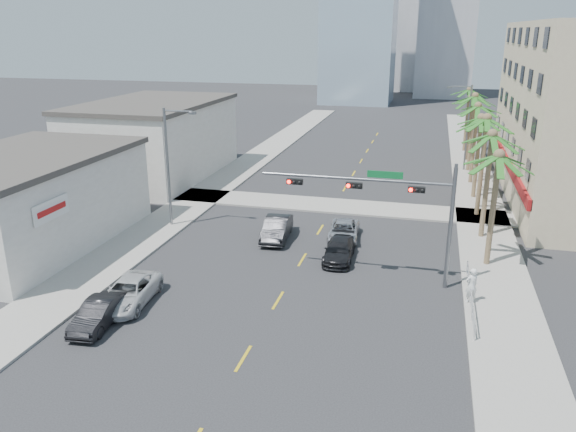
% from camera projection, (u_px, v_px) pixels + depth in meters
% --- Properties ---
extents(ground, '(260.00, 260.00, 0.00)m').
position_uv_depth(ground, '(256.00, 337.00, 27.53)').
color(ground, '#262628').
rests_on(ground, ground).
extents(sidewalk_right, '(4.00, 120.00, 0.15)m').
position_uv_depth(sidewalk_right, '(484.00, 225.00, 43.06)').
color(sidewalk_right, gray).
rests_on(sidewalk_right, ground).
extents(sidewalk_left, '(4.00, 120.00, 0.15)m').
position_uv_depth(sidewalk_left, '(194.00, 202.00, 48.72)').
color(sidewalk_left, gray).
rests_on(sidewalk_left, ground).
extents(sidewalk_cross, '(80.00, 4.00, 0.15)m').
position_uv_depth(sidewalk_cross, '(334.00, 206.00, 47.73)').
color(sidewalk_cross, gray).
rests_on(sidewalk_cross, ground).
extents(building_left_near, '(10.00, 16.00, 6.00)m').
position_uv_depth(building_left_near, '(26.00, 203.00, 38.41)').
color(building_left_near, beige).
rests_on(building_left_near, ground).
extents(building_left_far, '(11.00, 18.00, 7.20)m').
position_uv_depth(building_left_far, '(155.00, 141.00, 56.73)').
color(building_left_far, beige).
rests_on(building_left_far, ground).
extents(tower_far_center, '(16.00, 16.00, 42.00)m').
position_uv_depth(tower_far_center, '(397.00, 1.00, 136.50)').
color(tower_far_center, '#ADADB2').
rests_on(tower_far_center, ground).
extents(traffic_signal_mast, '(11.12, 0.54, 7.20)m').
position_uv_depth(traffic_signal_mast, '(394.00, 201.00, 31.88)').
color(traffic_signal_mast, slate).
rests_on(traffic_signal_mast, ground).
extents(palm_tree_0, '(4.80, 4.80, 7.80)m').
position_uv_depth(palm_tree_0, '(499.00, 157.00, 33.59)').
color(palm_tree_0, brown).
rests_on(palm_tree_0, ground).
extents(palm_tree_1, '(4.80, 4.80, 8.16)m').
position_uv_depth(palm_tree_1, '(492.00, 136.00, 38.26)').
color(palm_tree_1, brown).
rests_on(palm_tree_1, ground).
extents(palm_tree_2, '(4.80, 4.80, 8.52)m').
position_uv_depth(palm_tree_2, '(487.00, 120.00, 42.93)').
color(palm_tree_2, brown).
rests_on(palm_tree_2, ground).
extents(palm_tree_3, '(4.80, 4.80, 7.80)m').
position_uv_depth(palm_tree_3, '(481.00, 119.00, 47.93)').
color(palm_tree_3, brown).
rests_on(palm_tree_3, ground).
extents(palm_tree_4, '(4.80, 4.80, 8.16)m').
position_uv_depth(palm_tree_4, '(478.00, 107.00, 52.60)').
color(palm_tree_4, brown).
rests_on(palm_tree_4, ground).
extents(palm_tree_5, '(4.80, 4.80, 8.52)m').
position_uv_depth(palm_tree_5, '(475.00, 97.00, 57.27)').
color(palm_tree_5, brown).
rests_on(palm_tree_5, ground).
extents(palm_tree_6, '(4.80, 4.80, 7.80)m').
position_uv_depth(palm_tree_6, '(472.00, 98.00, 62.26)').
color(palm_tree_6, brown).
rests_on(palm_tree_6, ground).
extents(palm_tree_7, '(4.80, 4.80, 8.16)m').
position_uv_depth(palm_tree_7, '(470.00, 90.00, 66.93)').
color(palm_tree_7, brown).
rests_on(palm_tree_7, ground).
extents(streetlight_left, '(2.55, 0.25, 9.00)m').
position_uv_depth(streetlight_left, '(170.00, 162.00, 41.39)').
color(streetlight_left, slate).
rests_on(streetlight_left, ground).
extents(streetlight_right, '(2.55, 0.25, 9.00)m').
position_uv_depth(streetlight_right, '(466.00, 123.00, 58.27)').
color(streetlight_right, slate).
rests_on(streetlight_right, ground).
extents(guardrail, '(0.08, 8.08, 1.00)m').
position_uv_depth(guardrail, '(471.00, 294.00, 30.40)').
color(guardrail, silver).
rests_on(guardrail, ground).
extents(car_parked_mid, '(1.79, 4.20, 1.35)m').
position_uv_depth(car_parked_mid, '(98.00, 314.00, 28.32)').
color(car_parked_mid, black).
rests_on(car_parked_mid, ground).
extents(car_parked_far, '(2.72, 5.18, 1.39)m').
position_uv_depth(car_parked_far, '(129.00, 292.00, 30.61)').
color(car_parked_far, silver).
rests_on(car_parked_far, ground).
extents(car_lane_left, '(2.09, 4.93, 1.58)m').
position_uv_depth(car_lane_left, '(277.00, 228.00, 40.17)').
color(car_lane_left, black).
rests_on(car_lane_left, ground).
extents(car_lane_center, '(2.39, 4.62, 1.25)m').
position_uv_depth(car_lane_center, '(344.00, 231.00, 40.20)').
color(car_lane_center, silver).
rests_on(car_lane_center, ground).
extents(car_lane_right, '(2.02, 4.57, 1.30)m').
position_uv_depth(car_lane_right, '(339.00, 250.00, 36.57)').
color(car_lane_right, black).
rests_on(car_lane_right, ground).
extents(pedestrian, '(0.87, 0.77, 1.99)m').
position_uv_depth(pedestrian, '(471.00, 285.00, 30.41)').
color(pedestrian, white).
rests_on(pedestrian, sidewalk_right).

